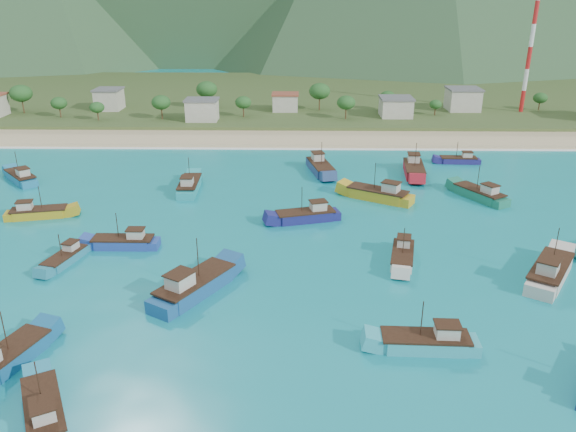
{
  "coord_description": "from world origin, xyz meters",
  "views": [
    {
      "loc": [
        -4.88,
        -62.4,
        35.11
      ],
      "look_at": [
        -6.32,
        18.0,
        3.0
      ],
      "focal_mm": 35.0,
      "sensor_mm": 36.0,
      "label": 1
    }
  ],
  "objects_px": {
    "boat_11": "(189,186)",
    "boat_24": "(38,214)",
    "boat_5": "(414,170)",
    "boat_23": "(125,243)",
    "boat_30": "(21,178)",
    "boat_2": "(402,256)",
    "boat_3": "(194,287)",
    "boat_17": "(65,259)",
    "boat_21": "(480,195)",
    "boat_27": "(379,195)",
    "boat_33": "(320,168)",
    "boat_12": "(427,343)",
    "boat_32": "(307,216)",
    "boat_16": "(459,161)",
    "boat_4": "(550,273)",
    "radio_tower": "(531,47)",
    "boat_29": "(3,362)",
    "boat_1": "(44,412)"
  },
  "relations": [
    {
      "from": "boat_11",
      "to": "boat_24",
      "type": "bearing_deg",
      "value": -150.37
    },
    {
      "from": "boat_5",
      "to": "boat_23",
      "type": "height_order",
      "value": "boat_5"
    },
    {
      "from": "boat_11",
      "to": "boat_30",
      "type": "relative_size",
      "value": 1.13
    },
    {
      "from": "boat_2",
      "to": "boat_24",
      "type": "relative_size",
      "value": 0.97
    },
    {
      "from": "boat_24",
      "to": "boat_30",
      "type": "xyz_separation_m",
      "value": [
        -11.64,
        18.88,
        0.1
      ]
    },
    {
      "from": "boat_3",
      "to": "boat_17",
      "type": "bearing_deg",
      "value": -172.7
    },
    {
      "from": "boat_30",
      "to": "boat_5",
      "type": "bearing_deg",
      "value": -38.14
    },
    {
      "from": "boat_17",
      "to": "boat_21",
      "type": "bearing_deg",
      "value": -143.19
    },
    {
      "from": "boat_27",
      "to": "boat_33",
      "type": "distance_m",
      "value": 19.62
    },
    {
      "from": "boat_11",
      "to": "boat_21",
      "type": "relative_size",
      "value": 1.02
    },
    {
      "from": "boat_12",
      "to": "boat_27",
      "type": "distance_m",
      "value": 46.07
    },
    {
      "from": "boat_24",
      "to": "boat_32",
      "type": "bearing_deg",
      "value": 76.46
    },
    {
      "from": "boat_21",
      "to": "boat_24",
      "type": "relative_size",
      "value": 1.08
    },
    {
      "from": "boat_2",
      "to": "boat_32",
      "type": "bearing_deg",
      "value": -35.61
    },
    {
      "from": "boat_16",
      "to": "boat_32",
      "type": "relative_size",
      "value": 0.79
    },
    {
      "from": "boat_4",
      "to": "boat_23",
      "type": "xyz_separation_m",
      "value": [
        -58.62,
        8.99,
        -0.29
      ]
    },
    {
      "from": "boat_32",
      "to": "boat_17",
      "type": "bearing_deg",
      "value": 99.79
    },
    {
      "from": "radio_tower",
      "to": "boat_24",
      "type": "bearing_deg",
      "value": -142.91
    },
    {
      "from": "boat_23",
      "to": "boat_33",
      "type": "height_order",
      "value": "boat_33"
    },
    {
      "from": "radio_tower",
      "to": "boat_3",
      "type": "height_order",
      "value": "radio_tower"
    },
    {
      "from": "boat_21",
      "to": "boat_27",
      "type": "distance_m",
      "value": 18.53
    },
    {
      "from": "boat_16",
      "to": "boat_27",
      "type": "height_order",
      "value": "boat_27"
    },
    {
      "from": "radio_tower",
      "to": "boat_16",
      "type": "relative_size",
      "value": 4.24
    },
    {
      "from": "boat_3",
      "to": "boat_4",
      "type": "xyz_separation_m",
      "value": [
        45.9,
        4.64,
        -0.04
      ]
    },
    {
      "from": "radio_tower",
      "to": "boat_23",
      "type": "bearing_deg",
      "value": -134.23
    },
    {
      "from": "boat_24",
      "to": "boat_30",
      "type": "relative_size",
      "value": 1.02
    },
    {
      "from": "boat_11",
      "to": "boat_12",
      "type": "xyz_separation_m",
      "value": [
        34.35,
        -50.54,
        -0.1
      ]
    },
    {
      "from": "boat_21",
      "to": "boat_32",
      "type": "xyz_separation_m",
      "value": [
        -31.75,
        -11.05,
        -0.03
      ]
    },
    {
      "from": "boat_33",
      "to": "boat_17",
      "type": "bearing_deg",
      "value": 37.13
    },
    {
      "from": "boat_4",
      "to": "boat_17",
      "type": "relative_size",
      "value": 1.43
    },
    {
      "from": "boat_29",
      "to": "boat_4",
      "type": "bearing_deg",
      "value": 36.08
    },
    {
      "from": "boat_2",
      "to": "boat_29",
      "type": "xyz_separation_m",
      "value": [
        -44.09,
        -25.22,
        0.15
      ]
    },
    {
      "from": "boat_33",
      "to": "boat_23",
      "type": "bearing_deg",
      "value": 39.37
    },
    {
      "from": "boat_3",
      "to": "boat_17",
      "type": "distance_m",
      "value": 21.37
    },
    {
      "from": "boat_12",
      "to": "boat_33",
      "type": "xyz_separation_m",
      "value": [
        -9.07,
        62.9,
        0.18
      ]
    },
    {
      "from": "boat_2",
      "to": "boat_11",
      "type": "height_order",
      "value": "boat_11"
    },
    {
      "from": "boat_29",
      "to": "boat_33",
      "type": "height_order",
      "value": "boat_33"
    },
    {
      "from": "boat_12",
      "to": "boat_32",
      "type": "height_order",
      "value": "boat_32"
    },
    {
      "from": "radio_tower",
      "to": "boat_11",
      "type": "bearing_deg",
      "value": -141.6
    },
    {
      "from": "boat_12",
      "to": "boat_29",
      "type": "bearing_deg",
      "value": 97.46
    },
    {
      "from": "boat_2",
      "to": "boat_11",
      "type": "relative_size",
      "value": 0.88
    },
    {
      "from": "boat_12",
      "to": "boat_30",
      "type": "distance_m",
      "value": 88.36
    },
    {
      "from": "boat_12",
      "to": "boat_33",
      "type": "relative_size",
      "value": 0.84
    },
    {
      "from": "radio_tower",
      "to": "boat_23",
      "type": "height_order",
      "value": "radio_tower"
    },
    {
      "from": "boat_12",
      "to": "boat_3",
      "type": "bearing_deg",
      "value": 69.24
    },
    {
      "from": "boat_5",
      "to": "boat_32",
      "type": "bearing_deg",
      "value": 54.89
    },
    {
      "from": "boat_4",
      "to": "boat_33",
      "type": "bearing_deg",
      "value": 154.98
    },
    {
      "from": "boat_1",
      "to": "boat_12",
      "type": "bearing_deg",
      "value": -11.16
    },
    {
      "from": "boat_1",
      "to": "boat_23",
      "type": "height_order",
      "value": "boat_1"
    },
    {
      "from": "boat_3",
      "to": "boat_12",
      "type": "xyz_separation_m",
      "value": [
        26.59,
        -11.16,
        -0.28
      ]
    }
  ]
}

